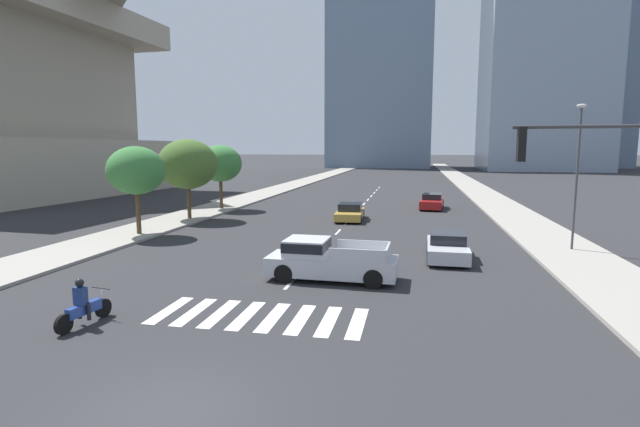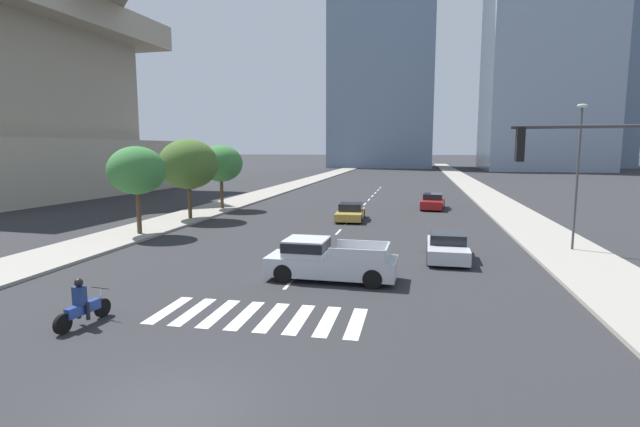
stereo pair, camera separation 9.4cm
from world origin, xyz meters
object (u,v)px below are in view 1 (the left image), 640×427
street_tree_nearest (136,171)px  street_tree_second (188,164)px  sedan_red_0 (432,202)px  sedan_silver_2 (447,247)px  street_lamp_east (577,166)px  motorcycle_lead (83,307)px  street_tree_third (220,164)px  traffic_signal_near (625,187)px  pickup_truck (326,260)px  sedan_gold_1 (350,212)px

street_tree_nearest → street_tree_second: (-0.00, 6.78, 0.17)m
sedan_red_0 → sedan_silver_2: sedan_red_0 is taller
sedan_silver_2 → street_lamp_east: (6.46, 2.96, 3.86)m
sedan_red_0 → motorcycle_lead: bearing=-14.2°
sedan_silver_2 → street_tree_third: 24.23m
street_lamp_east → street_tree_third: (-24.66, 12.67, -0.40)m
motorcycle_lead → sedan_silver_2: size_ratio=0.50×
traffic_signal_near → motorcycle_lead: bearing=4.5°
traffic_signal_near → sedan_silver_2: bearing=-70.1°
sedan_silver_2 → traffic_signal_near: bearing=21.1°
sedan_red_0 → street_tree_third: (-18.11, -4.36, 3.42)m
street_lamp_east → street_tree_second: 25.52m
sedan_silver_2 → street_lamp_east: 8.09m
traffic_signal_near → pickup_truck: bearing=-31.3°
motorcycle_lead → sedan_silver_2: bearing=-37.3°
sedan_gold_1 → sedan_silver_2: (6.35, -11.87, 0.02)m
pickup_truck → traffic_signal_near: traffic_signal_near is taller
sedan_gold_1 → street_lamp_east: street_lamp_east is taller
sedan_red_0 → sedan_silver_2: 20.00m
sedan_red_0 → street_lamp_east: (6.55, -17.04, 3.83)m
motorcycle_lead → street_tree_second: 22.19m
pickup_truck → sedan_silver_2: bearing=-135.8°
sedan_silver_2 → street_tree_nearest: bearing=-97.5°
street_tree_nearest → street_tree_second: bearing=90.0°
sedan_gold_1 → street_tree_nearest: 15.32m
traffic_signal_near → street_lamp_east: bearing=-102.2°
sedan_gold_1 → street_lamp_east: bearing=52.9°
sedan_gold_1 → street_tree_nearest: size_ratio=0.86×
traffic_signal_near → street_tree_second: 29.37m
pickup_truck → street_tree_third: size_ratio=0.97×
sedan_gold_1 → sedan_silver_2: 13.47m
sedan_gold_1 → street_tree_third: street_tree_third is taller
motorcycle_lead → street_lamp_east: bearing=-43.4°
street_tree_third → sedan_silver_2: bearing=-40.7°
pickup_truck → traffic_signal_near: 10.88m
street_tree_second → sedan_silver_2: bearing=-27.7°
motorcycle_lead → pickup_truck: bearing=-35.7°
street_tree_nearest → street_tree_third: (0.00, 12.86, 0.03)m
street_tree_third → traffic_signal_near: bearing=-49.6°
sedan_red_0 → street_lamp_east: size_ratio=0.63×
sedan_gold_1 → sedan_silver_2: size_ratio=1.07×
sedan_gold_1 → traffic_signal_near: bearing=22.2°
motorcycle_lead → street_tree_nearest: street_tree_nearest is taller
street_tree_nearest → street_tree_second: size_ratio=0.91×
street_tree_nearest → sedan_silver_2: bearing=-8.7°
motorcycle_lead → pickup_truck: size_ratio=0.40×
sedan_red_0 → street_tree_second: size_ratio=0.80×
sedan_red_0 → street_tree_nearest: (-18.11, -17.22, 3.39)m
traffic_signal_near → street_tree_third: (-21.85, 25.71, -0.32)m
pickup_truck → sedan_gold_1: 16.65m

